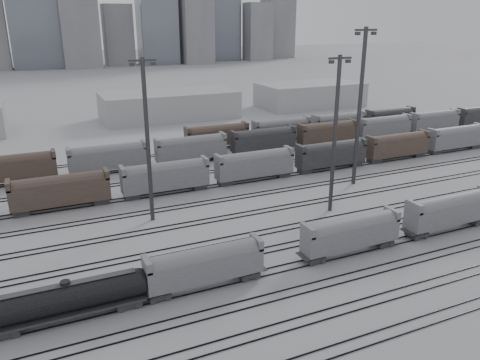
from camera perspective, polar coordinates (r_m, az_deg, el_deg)
name	(u,v)px	position (r m, az deg, el deg)	size (l,w,h in m)	color
ground	(310,267)	(58.61, 8.57, -10.44)	(900.00, 900.00, 0.00)	#B0AFB4
tracks	(249,215)	(72.27, 1.10, -4.25)	(220.00, 71.50, 0.16)	black
tank_car_b	(67,298)	(50.72, -20.31, -13.39)	(16.94, 2.82, 4.19)	#262629
hopper_car_a	(205,264)	(52.70, -4.34, -10.15)	(13.44, 2.67, 4.81)	#262629
hopper_car_b	(351,232)	(61.43, 13.37, -6.17)	(13.60, 2.70, 4.87)	#262629
hopper_car_c	(450,209)	(72.53, 24.25, -3.26)	(14.50, 2.88, 5.19)	#262629
light_mast_b	(147,138)	(67.88, -11.22, 5.05)	(3.82, 0.61, 23.86)	#333336
light_mast_c	(335,132)	(71.63, 11.51, 5.76)	(3.82, 0.61, 23.87)	#333336
light_mast_d	(360,104)	(84.86, 14.40, 8.91)	(4.40, 0.70, 27.50)	#333336
bg_string_near	(255,166)	(86.86, 1.79, 1.71)	(151.00, 3.00, 5.60)	slate
bg_string_mid	(263,141)	(104.95, 2.87, 4.74)	(151.00, 3.00, 5.60)	#262629
bg_string_far	(311,127)	(120.26, 8.61, 6.39)	(66.00, 3.00, 5.60)	#4E3D31
warehouse_mid	(169,105)	(144.85, -8.60, 9.01)	(40.00, 18.00, 8.00)	#A0A0A3
warehouse_right	(310,95)	(165.35, 8.55, 10.23)	(35.00, 18.00, 8.00)	#A0A0A3
skyline	(85,9)	(324.90, -18.38, 19.17)	(316.00, 22.40, 95.00)	gray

